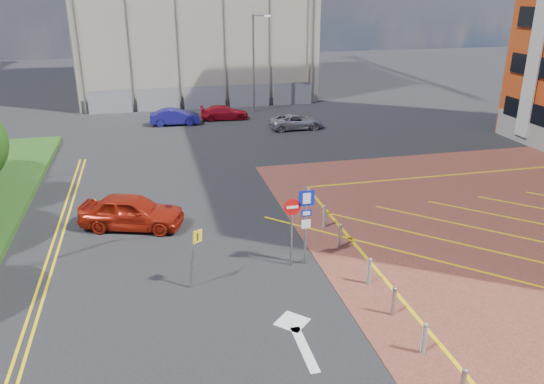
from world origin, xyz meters
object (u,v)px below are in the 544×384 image
object	(u,v)px
sign_cluster	(301,218)
car_red_left	(132,211)
lamp_back	(254,60)
warning_sign	(194,251)
car_blue_back	(175,117)
car_silver_back	(296,122)
car_red_back	(224,113)

from	to	relation	value
sign_cluster	car_red_left	bearing A→B (deg)	141.77
lamp_back	warning_sign	distance (m)	29.00
car_blue_back	car_silver_back	xyz separation A→B (m)	(8.82, -3.39, -0.07)
sign_cluster	car_silver_back	size ratio (longest dim) A/B	0.79
sign_cluster	warning_sign	size ratio (longest dim) A/B	1.42
car_blue_back	car_red_back	distance (m)	4.10
car_red_left	sign_cluster	bearing A→B (deg)	-109.72
car_blue_back	car_silver_back	size ratio (longest dim) A/B	0.94
lamp_back	car_red_back	size ratio (longest dim) A/B	2.07
lamp_back	car_red_left	bearing A→B (deg)	-114.59
car_silver_back	car_blue_back	bearing A→B (deg)	67.55
warning_sign	car_silver_back	size ratio (longest dim) A/B	0.56
sign_cluster	car_blue_back	bearing A→B (deg)	97.76
car_red_back	lamp_back	bearing A→B (deg)	-48.65
lamp_back	car_silver_back	size ratio (longest dim) A/B	1.98
lamp_back	car_blue_back	bearing A→B (deg)	-154.88
warning_sign	car_red_left	size ratio (longest dim) A/B	0.49
sign_cluster	car_silver_back	distance (m)	21.13
car_red_back	car_red_left	bearing A→B (deg)	163.63
warning_sign	sign_cluster	bearing A→B (deg)	10.37
warning_sign	car_red_back	distance (m)	25.87
car_red_left	car_red_back	world-z (taller)	car_red_left
lamp_back	warning_sign	xyz separation A→B (m)	(-7.86, -27.76, -2.93)
sign_cluster	car_silver_back	bearing A→B (deg)	74.64
sign_cluster	car_red_back	size ratio (longest dim) A/B	0.83
lamp_back	car_red_left	size ratio (longest dim) A/B	1.76
warning_sign	car_red_left	world-z (taller)	warning_sign
warning_sign	car_red_back	bearing A→B (deg)	79.21
car_red_back	sign_cluster	bearing A→B (deg)	-178.39
sign_cluster	car_blue_back	size ratio (longest dim) A/B	0.84
car_silver_back	warning_sign	bearing A→B (deg)	153.97
car_silver_back	car_red_back	bearing A→B (deg)	46.71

